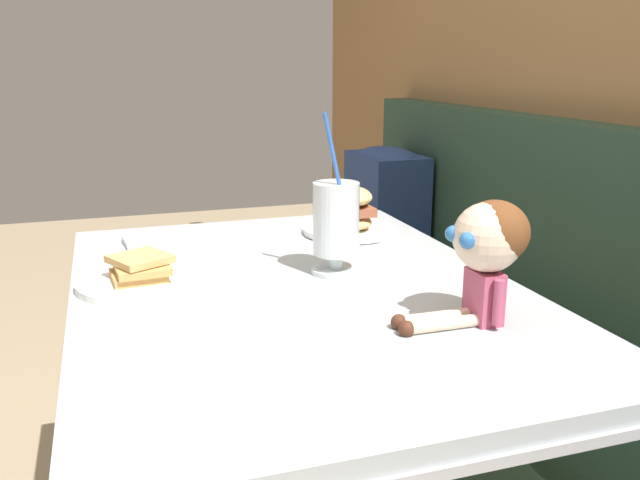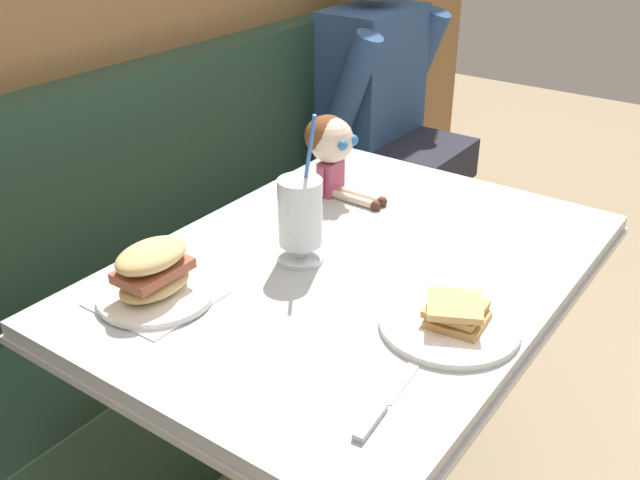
% 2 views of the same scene
% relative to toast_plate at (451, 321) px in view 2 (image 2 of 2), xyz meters
% --- Properties ---
extents(booth_bench, '(2.60, 0.48, 1.00)m').
position_rel_toast_plate_xyz_m(booth_bench, '(0.10, 0.90, -0.43)').
color(booth_bench, '#233D2D').
rests_on(booth_bench, ground).
extents(diner_table, '(1.11, 0.81, 0.74)m').
position_rel_toast_plate_xyz_m(diner_table, '(0.10, 0.27, -0.21)').
color(diner_table, '#B2BCC1').
rests_on(diner_table, ground).
extents(toast_plate, '(0.25, 0.25, 0.06)m').
position_rel_toast_plate_xyz_m(toast_plate, '(0.00, 0.00, 0.00)').
color(toast_plate, white).
rests_on(toast_plate, diner_table).
extents(milkshake_glass, '(0.10, 0.10, 0.31)m').
position_rel_toast_plate_xyz_m(milkshake_glass, '(0.04, 0.36, 0.09)').
color(milkshake_glass, silver).
rests_on(milkshake_glass, diner_table).
extents(sandwich_plate, '(0.22, 0.22, 0.12)m').
position_rel_toast_plate_xyz_m(sandwich_plate, '(-0.24, 0.50, 0.03)').
color(sandwich_plate, white).
rests_on(sandwich_plate, diner_table).
extents(butter_knife, '(0.24, 0.04, 0.01)m').
position_rel_toast_plate_xyz_m(butter_knife, '(-0.26, -0.01, -0.01)').
color(butter_knife, silver).
rests_on(butter_knife, diner_table).
extents(seated_doll, '(0.11, 0.22, 0.20)m').
position_rel_toast_plate_xyz_m(seated_doll, '(0.35, 0.50, 0.11)').
color(seated_doll, '#B74C6B').
rests_on(seated_doll, diner_table).
extents(diner_patron, '(0.55, 0.48, 0.81)m').
position_rel_toast_plate_xyz_m(diner_patron, '(1.15, 0.85, -0.01)').
color(diner_patron, '#2D4C7F').
rests_on(diner_patron, booth_bench).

